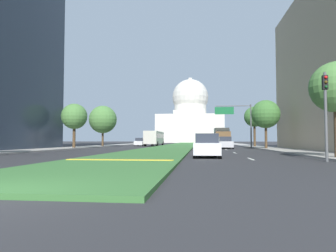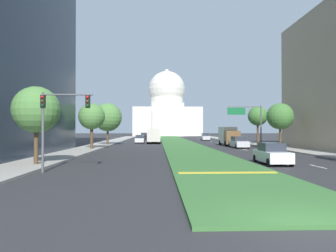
{
  "view_description": "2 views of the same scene",
  "coord_description": "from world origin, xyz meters",
  "px_view_note": "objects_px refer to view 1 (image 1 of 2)",
  "views": [
    {
      "loc": [
        4.45,
        -5.77,
        1.27
      ],
      "look_at": [
        -2.72,
        58.67,
        4.33
      ],
      "focal_mm": 31.13,
      "sensor_mm": 36.0,
      "label": 1
    },
    {
      "loc": [
        -4.29,
        -8.23,
        2.8
      ],
      "look_at": [
        -2.23,
        48.65,
        3.41
      ],
      "focal_mm": 32.25,
      "sensor_mm": 36.0,
      "label": 2
    }
  ],
  "objects_px": {
    "street_tree_right_mid": "(266,114)",
    "sedan_far_horizon": "(214,141)",
    "street_tree_right_far": "(254,117)",
    "sedan_distant": "(140,142)",
    "street_tree_left_mid": "(74,117)",
    "sedan_midblock": "(225,143)",
    "capitol_building": "(190,118)",
    "sedan_lead_stopped": "(207,146)",
    "street_tree_left_far": "(103,120)",
    "city_bus": "(154,137)",
    "street_tree_right_near": "(336,88)",
    "overhead_guide_sign": "(237,117)",
    "traffic_light_near_right": "(326,104)",
    "sedan_very_far": "(157,141)",
    "box_truck_delivery": "(222,137)"
  },
  "relations": [
    {
      "from": "street_tree_left_mid",
      "to": "box_truck_delivery",
      "type": "height_order",
      "value": "street_tree_left_mid"
    },
    {
      "from": "sedan_distant",
      "to": "sedan_far_horizon",
      "type": "relative_size",
      "value": 0.93
    },
    {
      "from": "sedan_lead_stopped",
      "to": "traffic_light_near_right",
      "type": "bearing_deg",
      "value": -28.93
    },
    {
      "from": "street_tree_left_far",
      "to": "sedan_distant",
      "type": "relative_size",
      "value": 1.71
    },
    {
      "from": "sedan_midblock",
      "to": "street_tree_right_near",
      "type": "bearing_deg",
      "value": -76.9
    },
    {
      "from": "street_tree_right_mid",
      "to": "street_tree_right_far",
      "type": "height_order",
      "value": "street_tree_right_far"
    },
    {
      "from": "capitol_building",
      "to": "box_truck_delivery",
      "type": "height_order",
      "value": "capitol_building"
    },
    {
      "from": "street_tree_right_mid",
      "to": "sedan_far_horizon",
      "type": "xyz_separation_m",
      "value": [
        -5.17,
        33.86,
        -3.76
      ]
    },
    {
      "from": "overhead_guide_sign",
      "to": "street_tree_right_mid",
      "type": "bearing_deg",
      "value": -56.14
    },
    {
      "from": "street_tree_right_mid",
      "to": "street_tree_left_far",
      "type": "distance_m",
      "value": 28.2
    },
    {
      "from": "street_tree_right_far",
      "to": "sedan_far_horizon",
      "type": "relative_size",
      "value": 1.49
    },
    {
      "from": "street_tree_right_mid",
      "to": "street_tree_right_far",
      "type": "relative_size",
      "value": 0.94
    },
    {
      "from": "sedan_distant",
      "to": "sedan_very_far",
      "type": "height_order",
      "value": "sedan_very_far"
    },
    {
      "from": "overhead_guide_sign",
      "to": "street_tree_right_far",
      "type": "distance_m",
      "value": 7.38
    },
    {
      "from": "overhead_guide_sign",
      "to": "sedan_lead_stopped",
      "type": "xyz_separation_m",
      "value": [
        -4.98,
        -22.45,
        -3.83
      ]
    },
    {
      "from": "street_tree_left_far",
      "to": "sedan_midblock",
      "type": "bearing_deg",
      "value": -21.19
    },
    {
      "from": "street_tree_left_far",
      "to": "city_bus",
      "type": "bearing_deg",
      "value": 46.86
    },
    {
      "from": "traffic_light_near_right",
      "to": "street_tree_right_mid",
      "type": "xyz_separation_m",
      "value": [
        1.31,
        21.58,
        1.3
      ]
    },
    {
      "from": "street_tree_left_mid",
      "to": "sedan_distant",
      "type": "distance_m",
      "value": 20.28
    },
    {
      "from": "street_tree_right_mid",
      "to": "traffic_light_near_right",
      "type": "bearing_deg",
      "value": -93.48
    },
    {
      "from": "sedan_far_horizon",
      "to": "city_bus",
      "type": "height_order",
      "value": "city_bus"
    },
    {
      "from": "street_tree_right_near",
      "to": "sedan_midblock",
      "type": "height_order",
      "value": "street_tree_right_near"
    },
    {
      "from": "street_tree_right_far",
      "to": "street_tree_right_mid",
      "type": "bearing_deg",
      "value": -92.81
    },
    {
      "from": "box_truck_delivery",
      "to": "sedan_lead_stopped",
      "type": "bearing_deg",
      "value": -96.35
    },
    {
      "from": "sedan_lead_stopped",
      "to": "sedan_distant",
      "type": "distance_m",
      "value": 39.27
    },
    {
      "from": "street_tree_left_far",
      "to": "street_tree_right_far",
      "type": "xyz_separation_m",
      "value": [
        26.45,
        -0.13,
        0.23
      ]
    },
    {
      "from": "sedan_lead_stopped",
      "to": "sedan_midblock",
      "type": "height_order",
      "value": "sedan_midblock"
    },
    {
      "from": "street_tree_right_mid",
      "to": "street_tree_left_far",
      "type": "relative_size",
      "value": 0.88
    },
    {
      "from": "capitol_building",
      "to": "sedan_very_far",
      "type": "bearing_deg",
      "value": -99.35
    },
    {
      "from": "street_tree_left_far",
      "to": "city_bus",
      "type": "height_order",
      "value": "street_tree_left_far"
    },
    {
      "from": "sedan_lead_stopped",
      "to": "street_tree_right_near",
      "type": "bearing_deg",
      "value": -11.63
    },
    {
      "from": "capitol_building",
      "to": "street_tree_right_near",
      "type": "xyz_separation_m",
      "value": [
        13.18,
        -110.8,
        -6.27
      ]
    },
    {
      "from": "street_tree_right_near",
      "to": "city_bus",
      "type": "bearing_deg",
      "value": 114.78
    },
    {
      "from": "sedan_very_far",
      "to": "city_bus",
      "type": "relative_size",
      "value": 0.42
    },
    {
      "from": "capitol_building",
      "to": "sedan_lead_stopped",
      "type": "relative_size",
      "value": 7.04
    },
    {
      "from": "traffic_light_near_right",
      "to": "sedan_midblock",
      "type": "relative_size",
      "value": 1.1
    },
    {
      "from": "traffic_light_near_right",
      "to": "street_tree_right_mid",
      "type": "distance_m",
      "value": 21.66
    },
    {
      "from": "street_tree_right_far",
      "to": "sedan_distant",
      "type": "distance_m",
      "value": 23.3
    },
    {
      "from": "street_tree_left_mid",
      "to": "street_tree_right_mid",
      "type": "height_order",
      "value": "street_tree_right_mid"
    },
    {
      "from": "street_tree_right_near",
      "to": "city_bus",
      "type": "distance_m",
      "value": 43.29
    },
    {
      "from": "street_tree_left_far",
      "to": "sedan_lead_stopped",
      "type": "bearing_deg",
      "value": -58.38
    },
    {
      "from": "street_tree_right_far",
      "to": "sedan_distant",
      "type": "bearing_deg",
      "value": 158.78
    },
    {
      "from": "street_tree_left_mid",
      "to": "sedan_midblock",
      "type": "bearing_deg",
      "value": 7.81
    },
    {
      "from": "street_tree_right_near",
      "to": "sedan_lead_stopped",
      "type": "height_order",
      "value": "street_tree_right_near"
    },
    {
      "from": "street_tree_left_mid",
      "to": "street_tree_right_far",
      "type": "height_order",
      "value": "street_tree_right_far"
    },
    {
      "from": "street_tree_right_far",
      "to": "sedan_distant",
      "type": "height_order",
      "value": "street_tree_right_far"
    },
    {
      "from": "sedan_midblock",
      "to": "street_tree_left_far",
      "type": "bearing_deg",
      "value": 158.81
    },
    {
      "from": "overhead_guide_sign",
      "to": "sedan_lead_stopped",
      "type": "bearing_deg",
      "value": -102.51
    },
    {
      "from": "overhead_guide_sign",
      "to": "street_tree_right_near",
      "type": "height_order",
      "value": "overhead_guide_sign"
    },
    {
      "from": "street_tree_right_mid",
      "to": "sedan_midblock",
      "type": "bearing_deg",
      "value": 148.92
    }
  ]
}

